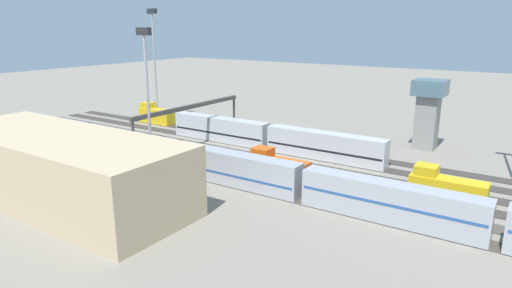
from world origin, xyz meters
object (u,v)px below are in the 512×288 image
at_px(control_tower, 428,109).
at_px(light_mast_1, 147,80).
at_px(light_mast_0, 154,51).
at_px(train_on_track_5, 233,169).
at_px(train_on_track_4, 277,168).
at_px(signal_gantry, 190,111).
at_px(train_on_track_1, 269,137).
at_px(train_on_track_3, 445,189).
at_px(maintenance_shed, 61,168).
at_px(train_on_track_0, 156,115).

bearing_deg(control_tower, light_mast_1, 48.81).
height_order(light_mast_0, control_tower, light_mast_0).
bearing_deg(train_on_track_5, light_mast_0, -31.56).
bearing_deg(light_mast_0, train_on_track_4, 155.69).
bearing_deg(train_on_track_5, train_on_track_4, -134.37).
height_order(signal_gantry, control_tower, control_tower).
relative_size(light_mast_0, light_mast_1, 1.18).
bearing_deg(light_mast_1, train_on_track_5, -172.47).
relative_size(signal_gantry, control_tower, 2.18).
xyz_separation_m(signal_gantry, control_tower, (-39.31, -25.61, 0.48)).
xyz_separation_m(train_on_track_1, train_on_track_5, (-6.05, 20.00, 0.03)).
bearing_deg(train_on_track_1, train_on_track_5, 106.83).
height_order(train_on_track_5, train_on_track_4, same).
relative_size(light_mast_0, signal_gantry, 0.93).
bearing_deg(train_on_track_1, light_mast_0, -10.72).
distance_m(light_mast_0, control_tower, 65.53).
xyz_separation_m(train_on_track_5, control_tower, (-19.53, -38.11, 5.43)).
bearing_deg(signal_gantry, light_mast_0, -30.97).
xyz_separation_m(train_on_track_3, control_tower, (9.31, -28.11, 5.88)).
distance_m(light_mast_1, control_tower, 53.89).
height_order(train_on_track_3, train_on_track_4, same).
height_order(train_on_track_1, light_mast_1, light_mast_1).
distance_m(train_on_track_1, train_on_track_5, 20.90).
bearing_deg(train_on_track_4, light_mast_0, -24.31).
relative_size(train_on_track_5, train_on_track_4, 11.98).
relative_size(train_on_track_5, light_mast_1, 5.08).
relative_size(light_mast_1, maintenance_shed, 0.58).
relative_size(train_on_track_3, train_on_track_5, 0.08).
bearing_deg(light_mast_1, train_on_track_4, -161.00).
bearing_deg(light_mast_0, maintenance_shed, 121.76).
relative_size(train_on_track_3, signal_gantry, 0.33).
relative_size(train_on_track_3, light_mast_1, 0.42).
bearing_deg(train_on_track_0, train_on_track_5, 149.65).
height_order(train_on_track_4, signal_gantry, signal_gantry).
height_order(train_on_track_1, maintenance_shed, maintenance_shed).
distance_m(light_mast_0, signal_gantry, 30.42).
relative_size(train_on_track_5, control_tower, 8.71).
bearing_deg(train_on_track_5, maintenance_shed, 48.67).
bearing_deg(maintenance_shed, train_on_track_0, -58.50).
distance_m(light_mast_0, light_mast_1, 41.12).
bearing_deg(maintenance_shed, control_tower, -122.28).
height_order(train_on_track_0, light_mast_0, light_mast_0).
bearing_deg(signal_gantry, light_mast_1, 105.89).
xyz_separation_m(signal_gantry, maintenance_shed, (-3.64, 30.85, -2.81)).
bearing_deg(signal_gantry, train_on_track_4, 163.09).
distance_m(signal_gantry, control_tower, 46.92).
bearing_deg(train_on_track_3, light_mast_1, 15.18).
bearing_deg(maintenance_shed, signal_gantry, -83.26).
bearing_deg(train_on_track_0, maintenance_shed, 121.50).
xyz_separation_m(train_on_track_1, maintenance_shed, (10.08, 38.35, 2.16)).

